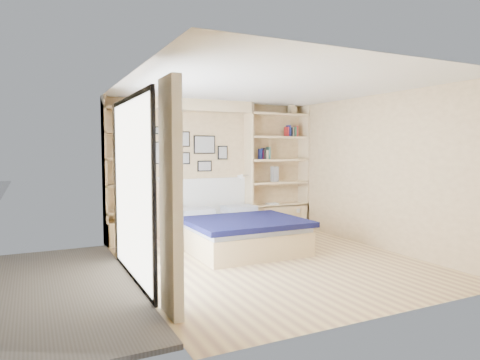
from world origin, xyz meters
name	(u,v)px	position (x,y,z in m)	size (l,w,h in m)	color
ground	(271,261)	(0.00, 0.00, 0.00)	(4.50, 4.50, 0.00)	#E1C280
room_shell	(207,181)	(-0.39, 1.52, 1.08)	(4.50, 4.50, 4.50)	#D7B581
bed	(235,231)	(-0.09, 1.01, 0.28)	(1.76, 2.33, 1.07)	beige
photo_gallery	(189,150)	(-0.45, 2.22, 1.60)	(1.48, 0.02, 0.82)	black
reading_lamps	(201,178)	(-0.30, 2.00, 1.10)	(1.92, 0.12, 0.15)	silver
shelf_decor	(266,145)	(1.08, 2.07, 1.69)	(3.50, 0.23, 2.03)	#AC1543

